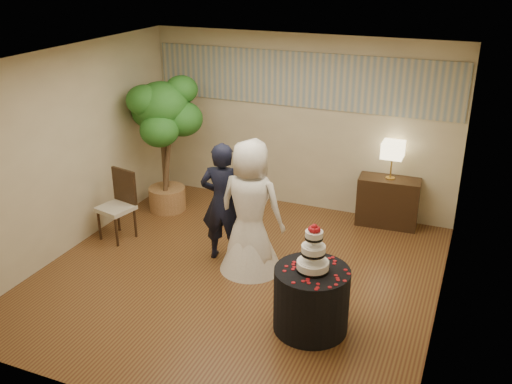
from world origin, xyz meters
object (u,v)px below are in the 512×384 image
at_px(console, 388,202).
at_px(cake_table, 311,299).
at_px(ficus_tree, 164,145).
at_px(groom, 223,202).
at_px(wedding_cake, 314,247).
at_px(bride, 251,207).
at_px(table_lamp, 392,160).
at_px(side_chair, 116,206).

bearing_deg(console, cake_table, -99.26).
bearing_deg(ficus_tree, groom, -35.46).
bearing_deg(wedding_cake, ficus_tree, 145.05).
distance_m(groom, bride, 0.48).
xyz_separation_m(bride, cake_table, (1.13, -0.96, -0.52)).
xyz_separation_m(groom, table_lamp, (1.88, 1.90, 0.22)).
height_order(groom, bride, bride).
bearing_deg(console, wedding_cake, -99.26).
xyz_separation_m(bride, ficus_tree, (-2.01, 1.23, 0.22)).
height_order(groom, wedding_cake, groom).
bearing_deg(groom, ficus_tree, -45.74).
relative_size(cake_table, wedding_cake, 1.51).
height_order(table_lamp, side_chair, table_lamp).
distance_m(cake_table, ficus_tree, 3.90).
xyz_separation_m(cake_table, console, (0.29, 2.99, 0.01)).
distance_m(cake_table, table_lamp, 3.08).
xyz_separation_m(bride, side_chair, (-2.15, 0.05, -0.39)).
bearing_deg(ficus_tree, side_chair, -97.07).
relative_size(groom, ficus_tree, 0.75).
height_order(cake_table, wedding_cake, wedding_cake).
distance_m(bride, cake_table, 1.58).
relative_size(table_lamp, ficus_tree, 0.26).
bearing_deg(wedding_cake, cake_table, 0.00).
distance_m(groom, console, 2.71).
relative_size(console, ficus_tree, 0.41).
bearing_deg(cake_table, table_lamp, 84.42).
xyz_separation_m(groom, wedding_cake, (1.59, -1.09, 0.19)).
bearing_deg(wedding_cake, bride, 139.70).
xyz_separation_m(console, ficus_tree, (-3.43, -0.80, 0.73)).
relative_size(groom, side_chair, 1.62).
height_order(bride, ficus_tree, ficus_tree).
height_order(wedding_cake, table_lamp, table_lamp).
bearing_deg(wedding_cake, groom, 145.56).
bearing_deg(groom, table_lamp, -144.93).
xyz_separation_m(bride, table_lamp, (1.43, 2.03, 0.16)).
bearing_deg(console, bride, -128.70).
xyz_separation_m(console, table_lamp, (0.00, 0.00, 0.67)).
bearing_deg(table_lamp, ficus_tree, -166.88).
bearing_deg(bride, console, -123.94).
relative_size(wedding_cake, ficus_tree, 0.25).
relative_size(bride, side_chair, 1.75).
distance_m(groom, wedding_cake, 1.94).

